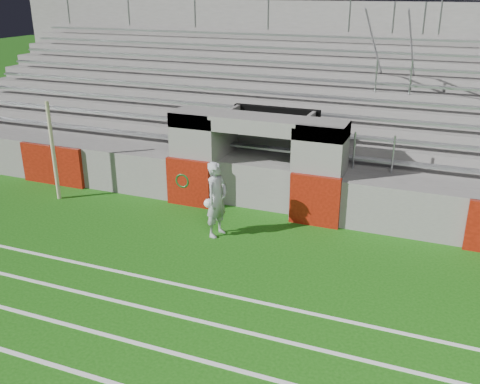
% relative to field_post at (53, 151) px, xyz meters
% --- Properties ---
extents(ground, '(90.00, 90.00, 0.00)m').
position_rel_field_post_xyz_m(ground, '(5.57, -2.01, -1.43)').
color(ground, '#17510D').
rests_on(ground, ground).
extents(field_post, '(0.11, 0.11, 2.86)m').
position_rel_field_post_xyz_m(field_post, '(0.00, 0.00, 0.00)').
color(field_post, '#B8B189').
rests_on(field_post, ground).
extents(stadium_structure, '(26.00, 8.48, 5.42)m').
position_rel_field_post_xyz_m(stadium_structure, '(5.57, 5.96, 0.06)').
color(stadium_structure, slate).
rests_on(stadium_structure, ground).
extents(goalkeeper_with_ball, '(0.58, 0.77, 1.90)m').
position_rel_field_post_xyz_m(goalkeeper_with_ball, '(5.28, -0.52, -0.48)').
color(goalkeeper_with_ball, '#9EA2A7').
rests_on(goalkeeper_with_ball, ground).
extents(hose_coil, '(0.55, 0.14, 0.58)m').
position_rel_field_post_xyz_m(hose_coil, '(3.61, 0.92, -0.65)').
color(hose_coil, '#0C3E16').
rests_on(hose_coil, ground).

